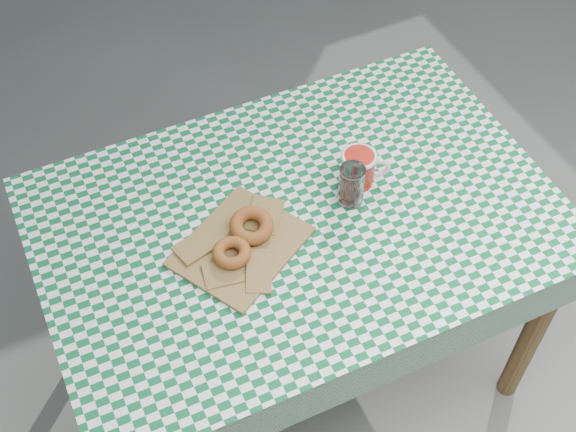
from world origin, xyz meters
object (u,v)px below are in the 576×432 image
at_px(coffee_mug, 358,168).
at_px(paper_bag, 241,246).
at_px(drinking_glass, 351,185).
at_px(table, 297,300).

bearing_deg(coffee_mug, paper_bag, -145.49).
height_order(coffee_mug, drinking_glass, drinking_glass).
bearing_deg(drinking_glass, coffee_mug, 46.47).
bearing_deg(paper_bag, coffee_mug, 10.07).
relative_size(table, coffee_mug, 7.42).
bearing_deg(paper_bag, drinking_glass, 2.46).
bearing_deg(table, drinking_glass, -3.47).
bearing_deg(coffee_mug, table, -144.09).
bearing_deg(table, paper_bag, -170.05).
bearing_deg(drinking_glass, table, 175.08).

